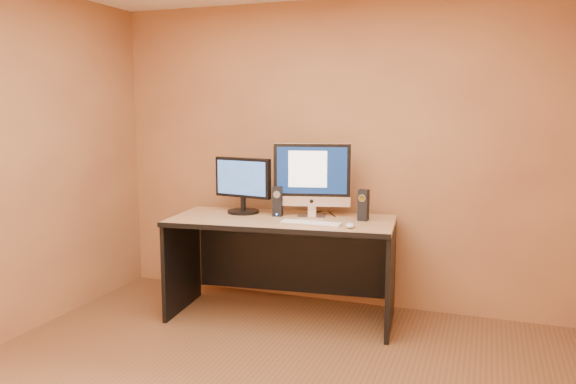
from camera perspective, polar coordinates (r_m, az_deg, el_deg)
walls at (r=2.98m, az=-5.42°, el=0.97°), size 4.00×4.00×2.60m
desk at (r=4.58m, az=-0.66°, el=-7.77°), size 1.85×0.95×0.82m
imac at (r=4.52m, az=2.42°, el=1.28°), size 0.67×0.37×0.61m
second_monitor at (r=4.71m, az=-4.60°, el=0.66°), size 0.57×0.35×0.47m
speaker_left at (r=4.58m, az=-1.04°, el=-0.94°), size 0.09×0.09×0.24m
speaker_right at (r=4.43m, az=7.67°, el=-1.33°), size 0.08×0.08×0.24m
keyboard at (r=4.26m, az=2.31°, el=-3.18°), size 0.48×0.13×0.02m
mouse at (r=4.16m, az=6.34°, el=-3.37°), size 0.09×0.12×0.04m
cable_a at (r=4.68m, az=4.46°, el=-2.22°), size 0.12×0.22×0.01m
cable_b at (r=4.72m, az=2.65°, el=-2.11°), size 0.09×0.19×0.01m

